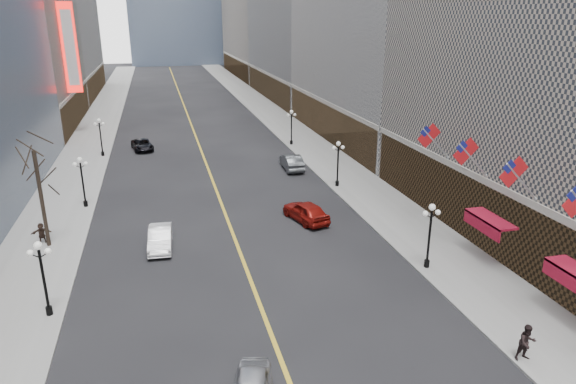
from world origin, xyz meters
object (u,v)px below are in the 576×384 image
streetlamp_east_2 (338,159)px  car_sb_mid (306,211)px  streetlamp_west_3 (100,133)px  car_nb_far (142,145)px  streetlamp_west_1 (42,271)px  streetlamp_east_3 (291,124)px  car_nb_mid (160,238)px  streetlamp_west_2 (82,177)px  car_sb_far (292,162)px  streetlamp_east_1 (430,229)px

streetlamp_east_2 → car_sb_mid: streetlamp_east_2 is taller
streetlamp_west_3 → car_nb_far: bearing=25.7°
streetlamp_west_1 → streetlamp_east_3: bearing=56.8°
car_nb_mid → car_nb_far: size_ratio=0.95×
streetlamp_west_3 → car_sb_mid: bearing=-54.9°
streetlamp_east_2 → streetlamp_west_2: (-23.60, 0.00, 0.00)m
streetlamp_west_3 → car_sb_far: bearing=-27.5°
streetlamp_east_1 → car_nb_mid: bearing=155.6°
streetlamp_east_1 → car_sb_far: streetlamp_east_1 is taller
streetlamp_east_1 → streetlamp_east_3: bearing=90.0°
car_sb_far → streetlamp_east_1: bearing=98.0°
streetlamp_west_3 → streetlamp_west_2: bearing=-90.0°
streetlamp_west_1 → streetlamp_west_2: 18.00m
car_nb_mid → car_sb_mid: (11.81, 2.41, 0.09)m
car_nb_mid → car_sb_mid: 12.05m
streetlamp_east_3 → streetlamp_west_2: size_ratio=1.00×
streetlamp_west_3 → streetlamp_west_1: bearing=-90.0°
streetlamp_west_1 → car_sb_mid: size_ratio=0.90×
car_sb_mid → car_nb_mid: bearing=-4.7°
streetlamp_east_2 → streetlamp_east_3: 18.00m
streetlamp_east_1 → car_sb_far: 25.41m
streetlamp_west_1 → car_sb_mid: bearing=29.5°
streetlamp_east_1 → streetlamp_east_2: (0.00, 18.00, 0.00)m
car_sb_mid → car_sb_far: size_ratio=0.97×
streetlamp_east_1 → car_sb_mid: 11.82m
car_nb_mid → car_sb_far: 22.59m
streetlamp_west_3 → car_nb_mid: size_ratio=0.97×
streetlamp_east_2 → car_nb_mid: size_ratio=0.97×
streetlamp_east_2 → streetlamp_west_2: same height
streetlamp_east_1 → streetlamp_east_2: bearing=90.0°
car_sb_far → streetlamp_east_2: bearing=113.0°
streetlamp_west_1 → car_sb_mid: streetlamp_west_1 is taller
streetlamp_east_1 → car_sb_mid: bearing=118.2°
streetlamp_east_3 → streetlamp_west_1: (-23.60, -36.00, 0.00)m
streetlamp_east_2 → streetlamp_east_3: bearing=90.0°
streetlamp_east_2 → streetlamp_west_2: size_ratio=1.00×
car_nb_mid → streetlamp_east_3: bearing=61.6°
streetlamp_west_1 → streetlamp_west_3: size_ratio=1.00×
streetlamp_east_2 → car_sb_mid: size_ratio=0.90×
streetlamp_east_1 → streetlamp_west_1: 23.60m
streetlamp_east_1 → streetlamp_east_2: same height
car_nb_far → car_sb_far: (16.18, -13.06, 0.17)m
streetlamp_east_3 → streetlamp_east_2: bearing=-90.0°
streetlamp_east_2 → car_sb_mid: bearing=-125.4°
car_nb_far → car_sb_mid: car_sb_mid is taller
car_sb_mid → streetlamp_west_1: bearing=13.3°
streetlamp_west_2 → streetlamp_east_3: bearing=37.3°
streetlamp_east_2 → streetlamp_east_3: (0.00, 18.00, 0.00)m
car_nb_mid → car_sb_far: car_sb_far is taller
car_nb_mid → car_sb_far: size_ratio=0.90×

